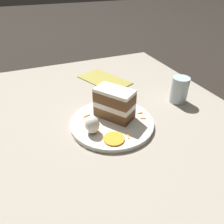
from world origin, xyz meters
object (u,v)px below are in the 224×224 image
at_px(cream_dollop, 92,125).
at_px(drinking_glass, 179,91).
at_px(plate, 112,123).
at_px(cake_slice, 115,104).
at_px(orange_garnish, 114,139).
at_px(menu_card, 104,80).

bearing_deg(cream_dollop, drinking_glass, 101.01).
xyz_separation_m(plate, drinking_glass, (-0.04, 0.28, 0.03)).
relative_size(plate, cake_slice, 1.94).
height_order(cake_slice, drinking_glass, cake_slice).
height_order(cream_dollop, orange_garnish, cream_dollop).
relative_size(cream_dollop, menu_card, 0.24).
bearing_deg(drinking_glass, cake_slice, -84.88).
bearing_deg(plate, menu_card, 163.09).
xyz_separation_m(orange_garnish, drinking_glass, (-0.12, 0.30, 0.02)).
xyz_separation_m(cream_dollop, orange_garnish, (0.05, 0.04, -0.02)).
distance_m(cake_slice, drinking_glass, 0.26).
distance_m(plate, orange_garnish, 0.09).
relative_size(cream_dollop, drinking_glass, 0.58).
relative_size(cake_slice, drinking_glass, 1.42).
relative_size(plate, drinking_glass, 2.76).
bearing_deg(cake_slice, drinking_glass, 150.30).
bearing_deg(cream_dollop, orange_garnish, 39.45).
xyz_separation_m(cake_slice, cream_dollop, (0.04, -0.09, -0.02)).
distance_m(cake_slice, cream_dollop, 0.10).
bearing_deg(orange_garnish, menu_card, 162.57).
bearing_deg(menu_card, orange_garnish, -130.89).
distance_m(plate, cream_dollop, 0.08).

